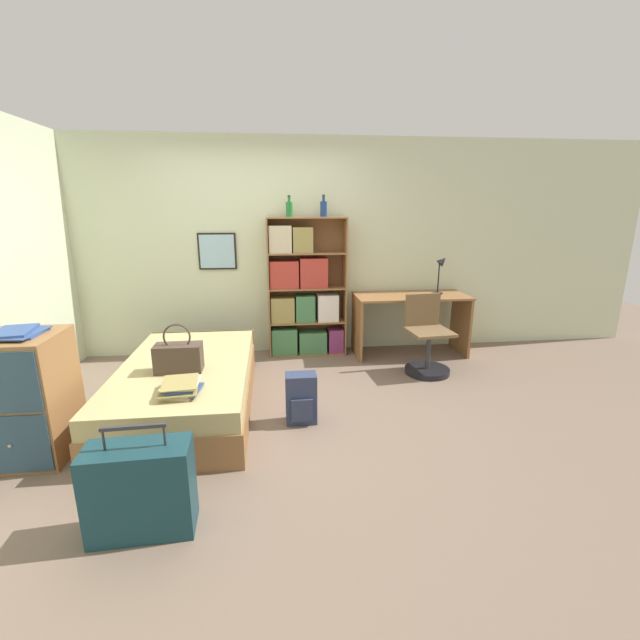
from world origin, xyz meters
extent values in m
plane|color=#756051|center=(0.00, 0.00, 0.00)|extent=(14.00, 14.00, 0.00)
cube|color=beige|center=(0.00, 1.60, 1.30)|extent=(10.00, 0.06, 2.60)
cube|color=black|center=(-0.45, 1.56, 1.28)|extent=(0.45, 0.02, 0.43)
cube|color=#99C1D6|center=(-0.45, 1.54, 1.28)|extent=(0.41, 0.01, 0.39)
cube|color=olive|center=(-0.60, 0.00, 0.14)|extent=(1.14, 2.06, 0.28)
cube|color=tan|center=(-0.60, 0.00, 0.36)|extent=(1.11, 2.03, 0.16)
cube|color=olive|center=(-0.60, 1.01, 0.22)|extent=(1.14, 0.04, 0.44)
cube|color=#47382D|center=(-0.61, -0.18, 0.56)|extent=(0.39, 0.20, 0.24)
torus|color=#47382D|center=(-0.61, -0.18, 0.74)|extent=(0.23, 0.02, 0.23)
cube|color=beige|center=(-0.52, -0.65, 0.45)|extent=(0.27, 0.30, 0.02)
cube|color=#334C84|center=(-0.50, -0.64, 0.46)|extent=(0.29, 0.30, 0.01)
cube|color=beige|center=(-0.53, -0.64, 0.47)|extent=(0.24, 0.33, 0.01)
cube|color=#99894C|center=(-0.52, -0.64, 0.48)|extent=(0.30, 0.38, 0.01)
cube|color=#334C84|center=(-0.52, -0.63, 0.50)|extent=(0.24, 0.34, 0.02)
cube|color=beige|center=(-0.51, -0.64, 0.52)|extent=(0.27, 0.29, 0.01)
cube|color=#99894C|center=(-0.52, -0.64, 0.53)|extent=(0.29, 0.34, 0.01)
cube|color=#143842|center=(-0.57, -1.54, 0.27)|extent=(0.58, 0.29, 0.53)
cylinder|color=#2D2D33|center=(-0.73, -1.55, 0.59)|extent=(0.01, 0.01, 0.12)
cylinder|color=#2D2D33|center=(-0.42, -1.53, 0.59)|extent=(0.01, 0.01, 0.12)
cube|color=#2D2D33|center=(-0.57, -1.54, 0.65)|extent=(0.34, 0.03, 0.02)
cube|color=olive|center=(-1.59, -0.64, 0.47)|extent=(0.54, 0.55, 0.93)
cube|color=#284256|center=(-1.59, -0.92, 0.24)|extent=(0.50, 0.01, 0.43)
sphere|color=#B2A893|center=(-1.59, -0.94, 0.24)|extent=(0.02, 0.02, 0.02)
cube|color=#334C84|center=(-1.57, -0.64, 0.94)|extent=(0.29, 0.28, 0.02)
cube|color=#334C84|center=(-1.58, -0.66, 0.95)|extent=(0.32, 0.37, 0.01)
cube|color=#334C84|center=(-1.59, -0.65, 0.96)|extent=(0.27, 0.35, 0.02)
cube|color=olive|center=(0.15, 1.40, 0.84)|extent=(0.02, 0.30, 1.68)
cube|color=olive|center=(1.07, 1.40, 0.84)|extent=(0.02, 0.30, 1.68)
cube|color=olive|center=(0.61, 1.54, 0.84)|extent=(0.94, 0.01, 1.68)
cube|color=olive|center=(0.61, 1.40, 0.01)|extent=(0.91, 0.30, 0.02)
cube|color=olive|center=(0.61, 1.40, 0.42)|extent=(0.91, 0.30, 0.02)
cube|color=olive|center=(0.61, 1.40, 0.84)|extent=(0.91, 0.30, 0.02)
cube|color=olive|center=(0.61, 1.40, 1.26)|extent=(0.91, 0.30, 0.02)
cube|color=olive|center=(0.61, 1.40, 1.67)|extent=(0.91, 0.30, 0.02)
cube|color=#427A4C|center=(0.32, 1.38, 0.18)|extent=(0.31, 0.22, 0.33)
cube|color=#427A4C|center=(0.67, 1.38, 0.15)|extent=(0.34, 0.22, 0.27)
cube|color=#7A336B|center=(0.96, 1.38, 0.17)|extent=(0.18, 0.22, 0.30)
cube|color=#99894C|center=(0.31, 1.38, 0.58)|extent=(0.28, 0.22, 0.31)
cube|color=#427A4C|center=(0.58, 1.38, 0.59)|extent=(0.23, 0.22, 0.33)
cube|color=silver|center=(0.86, 1.38, 0.59)|extent=(0.25, 0.22, 0.33)
cube|color=#B2382D|center=(0.34, 1.38, 1.01)|extent=(0.34, 0.22, 0.33)
cube|color=#B2382D|center=(0.69, 1.38, 1.03)|extent=(0.33, 0.22, 0.36)
cube|color=beige|center=(0.30, 1.38, 1.43)|extent=(0.26, 0.22, 0.31)
cube|color=#99894C|center=(0.56, 1.38, 1.42)|extent=(0.23, 0.22, 0.30)
cylinder|color=#1E6B2D|center=(0.41, 1.41, 1.76)|extent=(0.08, 0.08, 0.17)
cylinder|color=#1E6B2D|center=(0.41, 1.41, 1.87)|extent=(0.03, 0.03, 0.05)
cylinder|color=#232328|center=(0.41, 1.41, 1.91)|extent=(0.03, 0.03, 0.02)
cylinder|color=navy|center=(0.81, 1.41, 1.77)|extent=(0.08, 0.08, 0.17)
cylinder|color=navy|center=(0.81, 1.41, 1.88)|extent=(0.03, 0.03, 0.05)
cylinder|color=#232328|center=(0.81, 1.41, 1.92)|extent=(0.04, 0.04, 0.02)
cube|color=olive|center=(1.87, 1.25, 0.74)|extent=(1.37, 0.60, 0.02)
cube|color=olive|center=(1.21, 1.25, 0.36)|extent=(0.03, 0.56, 0.73)
cube|color=olive|center=(2.54, 1.25, 0.36)|extent=(0.03, 0.56, 0.73)
cylinder|color=black|center=(2.21, 1.27, 0.76)|extent=(0.12, 0.12, 0.02)
cylinder|color=black|center=(2.21, 1.27, 0.95)|extent=(0.02, 0.02, 0.37)
cone|color=black|center=(2.25, 1.27, 1.16)|extent=(0.14, 0.10, 0.14)
cylinder|color=black|center=(1.88, 0.58, 0.03)|extent=(0.49, 0.49, 0.06)
cylinder|color=#333338|center=(1.88, 0.58, 0.23)|extent=(0.05, 0.05, 0.47)
cube|color=brown|center=(1.88, 0.58, 0.48)|extent=(0.49, 0.49, 0.03)
cube|color=brown|center=(1.86, 0.79, 0.68)|extent=(0.40, 0.08, 0.36)
cube|color=#2D3856|center=(0.41, -0.36, 0.22)|extent=(0.26, 0.17, 0.43)
cube|color=#2D3856|center=(0.41, -0.46, 0.15)|extent=(0.18, 0.03, 0.20)
camera|label=1|loc=(0.19, -3.70, 1.80)|focal=24.00mm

